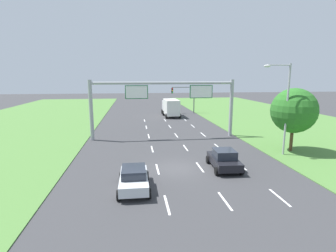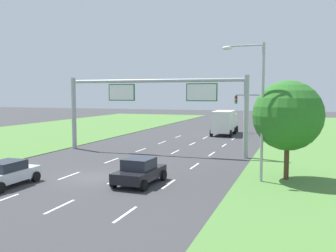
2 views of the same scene
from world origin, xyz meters
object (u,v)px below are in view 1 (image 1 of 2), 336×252
at_px(car_near_red, 224,159).
at_px(street_lamp, 284,102).
at_px(traffic_light_mast, 185,94).
at_px(sign_gantry, 165,98).
at_px(car_lead_silver, 134,178).
at_px(roadside_tree_near, 294,111).
at_px(box_truck, 171,107).

distance_m(car_near_red, street_lamp, 8.31).
relative_size(car_near_red, traffic_light_mast, 0.72).
bearing_deg(sign_gantry, traffic_light_mast, 72.78).
height_order(car_lead_silver, street_lamp, street_lamp).
bearing_deg(street_lamp, car_lead_silver, -156.61).
height_order(sign_gantry, street_lamp, street_lamp).
bearing_deg(roadside_tree_near, car_lead_silver, -155.67).
bearing_deg(traffic_light_mast, sign_gantry, -107.22).
distance_m(box_truck, sign_gantry, 18.20).
bearing_deg(car_near_red, street_lamp, 26.79).
xyz_separation_m(car_lead_silver, street_lamp, (13.72, 5.93, 4.31)).
bearing_deg(car_lead_silver, street_lamp, 23.82).
xyz_separation_m(box_truck, roadside_tree_near, (8.56, -25.03, 2.36)).
xyz_separation_m(car_lead_silver, box_truck, (6.99, 32.06, 0.95)).
relative_size(box_truck, roadside_tree_near, 1.21).
height_order(box_truck, roadside_tree_near, roadside_tree_near).
height_order(traffic_light_mast, street_lamp, street_lamp).
distance_m(traffic_light_mast, roadside_tree_near, 29.21).
relative_size(sign_gantry, roadside_tree_near, 2.75).
xyz_separation_m(car_near_red, box_truck, (-0.23, 29.02, 0.93)).
bearing_deg(roadside_tree_near, sign_gantry, 147.83).
height_order(car_near_red, roadside_tree_near, roadside_tree_near).
distance_m(sign_gantry, roadside_tree_near, 13.91).
relative_size(box_truck, street_lamp, 0.89).
distance_m(box_truck, street_lamp, 27.18).
bearing_deg(car_lead_silver, sign_gantry, 75.69).
distance_m(sign_gantry, street_lamp, 13.06).
relative_size(car_near_red, sign_gantry, 0.23).
bearing_deg(traffic_light_mast, box_truck, -132.60).
distance_m(box_truck, traffic_light_mast, 5.50).
bearing_deg(car_lead_silver, roadside_tree_near, 24.76).
distance_m(traffic_light_mast, street_lamp, 30.06).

